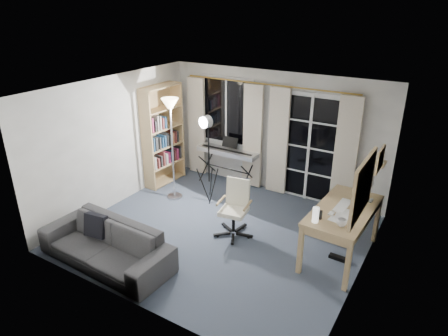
% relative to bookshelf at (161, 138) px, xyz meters
% --- Properties ---
extents(floor, '(4.50, 4.00, 0.02)m').
position_rel_bookshelf_xyz_m(floor, '(2.13, -1.12, -0.99)').
color(floor, '#3C4858').
rests_on(floor, ground).
extents(window, '(1.20, 0.08, 1.40)m').
position_rel_bookshelf_xyz_m(window, '(1.08, 0.85, 0.52)').
color(window, white).
rests_on(window, floor).
extents(french_door, '(1.32, 0.09, 2.11)m').
position_rel_bookshelf_xyz_m(french_door, '(2.88, 0.85, 0.05)').
color(french_door, white).
rests_on(french_door, floor).
extents(curtains, '(3.60, 0.07, 2.13)m').
position_rel_bookshelf_xyz_m(curtains, '(1.99, 0.76, 0.12)').
color(curtains, gold).
rests_on(curtains, floor).
extents(bookshelf, '(0.38, 0.97, 2.06)m').
position_rel_bookshelf_xyz_m(bookshelf, '(0.00, 0.00, 0.00)').
color(bookshelf, tan).
rests_on(bookshelf, floor).
extents(torchiere_lamp, '(0.33, 0.33, 1.98)m').
position_rel_bookshelf_xyz_m(torchiere_lamp, '(0.67, -0.47, 0.61)').
color(torchiere_lamp, '#B2B2B7').
rests_on(torchiere_lamp, floor).
extents(keyboard_piano, '(1.31, 0.64, 0.95)m').
position_rel_bookshelf_xyz_m(keyboard_piano, '(1.25, 0.58, -0.26)').
color(keyboard_piano, black).
rests_on(keyboard_piano, floor).
extents(studio_light, '(0.36, 0.37, 1.74)m').
position_rel_bookshelf_xyz_m(studio_light, '(1.31, -0.25, 0.41)').
color(studio_light, black).
rests_on(studio_light, floor).
extents(office_chair, '(0.65, 0.65, 0.94)m').
position_rel_bookshelf_xyz_m(office_chair, '(2.33, -0.94, -0.42)').
color(office_chair, black).
rests_on(office_chair, floor).
extents(desk, '(0.83, 1.55, 0.81)m').
position_rel_bookshelf_xyz_m(desk, '(4.01, -0.72, -0.27)').
color(desk, '#9F7751').
rests_on(desk, floor).
extents(monitor, '(0.20, 0.58, 0.51)m').
position_rel_bookshelf_xyz_m(monitor, '(4.20, -0.27, 0.14)').
color(monitor, silver).
rests_on(monitor, desk).
extents(desk_clutter, '(0.50, 0.91, 1.03)m').
position_rel_bookshelf_xyz_m(desk_clutter, '(3.93, -0.96, -0.34)').
color(desk_clutter, white).
rests_on(desk_clutter, desk).
extents(mug, '(0.14, 0.11, 0.13)m').
position_rel_bookshelf_xyz_m(mug, '(4.11, -1.22, -0.10)').
color(mug, silver).
rests_on(mug, desk).
extents(wall_mirror, '(0.04, 0.94, 0.74)m').
position_rel_bookshelf_xyz_m(wall_mirror, '(4.35, -1.47, 0.57)').
color(wall_mirror, tan).
rests_on(wall_mirror, floor).
extents(framed_print, '(0.03, 0.42, 0.32)m').
position_rel_bookshelf_xyz_m(framed_print, '(4.36, -0.57, 0.62)').
color(framed_print, tan).
rests_on(framed_print, floor).
extents(wall_shelf, '(0.16, 0.30, 0.18)m').
position_rel_bookshelf_xyz_m(wall_shelf, '(4.29, -0.07, 0.43)').
color(wall_shelf, tan).
rests_on(wall_shelf, floor).
extents(sofa, '(2.10, 0.68, 0.81)m').
position_rel_bookshelf_xyz_m(sofa, '(1.12, -2.67, -0.57)').
color(sofa, '#2D2D2F').
rests_on(sofa, floor).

